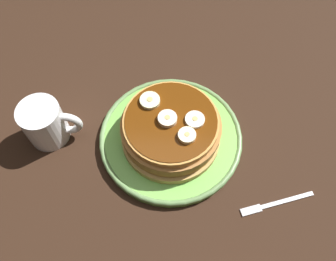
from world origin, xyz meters
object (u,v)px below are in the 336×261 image
Objects in this scene: banana_slice_0 at (164,116)px; coffee_mug at (43,123)px; fork at (270,204)px; banana_slice_3 at (147,101)px; banana_slice_2 at (184,136)px; banana_slice_1 at (192,118)px; pancake_stack at (169,129)px; plate at (168,137)px.

coffee_mug is (-21.42, 0.28, -3.22)cm from banana_slice_0.
coffee_mug is 41.49cm from fork.
fork is (20.94, -15.67, -7.07)cm from banana_slice_3.
banana_slice_3 is at bearing 133.00° from banana_slice_2.
banana_slice_1 is at bearing 136.92° from fork.
banana_slice_3 is (-3.85, 3.76, 3.14)cm from pancake_stack.
plate is 8.05× the size of banana_slice_0.
banana_slice_3 is (-6.31, 6.76, -0.06)cm from banana_slice_2.
banana_slice_2 is at bearing -49.65° from plate.
plate is 21.04cm from fork.
fork is (13.29, -12.42, -7.00)cm from banana_slice_1.
banana_slice_1 is at bearing -0.77° from banana_slice_0.
plate is 8.24cm from banana_slice_3.
fork is at bearing -18.01° from coffee_mug.
banana_slice_0 is 1.09× the size of banana_slice_2.
banana_slice_0 is at bearing 140.92° from plate.
banana_slice_3 is (-3.08, 3.18, -0.10)cm from banana_slice_0.
banana_slice_1 is (3.81, 0.51, 3.08)cm from pancake_stack.
fork is (39.28, -12.77, -3.94)cm from coffee_mug.
coffee_mug reaches higher than banana_slice_3.
banana_slice_2 reaches higher than banana_slice_1.
pancake_stack is 5.66× the size of banana_slice_0.
fork is at bearing -34.80° from plate.
banana_slice_2 is (-1.35, -3.52, 0.12)cm from banana_slice_1.
banana_slice_3 is at bearing 135.66° from pancake_stack.
banana_slice_1 is 3.77cm from banana_slice_2.
plate is 7.63cm from banana_slice_2.
banana_slice_2 is 0.84× the size of banana_slice_3.
banana_slice_2 reaches higher than plate.
plate is 2.04× the size of fork.
banana_slice_3 reaches higher than banana_slice_1.
banana_slice_0 is 4.58cm from banana_slice_1.
coffee_mug reaches higher than banana_slice_0.
banana_slice_0 reaches higher than plate.
banana_slice_2 is at bearing 148.68° from fork.
banana_slice_2 is (2.46, -3.00, 3.20)cm from pancake_stack.
banana_slice_0 is 0.25× the size of fork.
coffee_mug is at bearing 179.24° from banana_slice_1.
plate is 7.49cm from banana_slice_1.
fork is (17.10, -11.91, -3.93)cm from pancake_stack.
banana_slice_1 is at bearing 7.67° from pancake_stack.
banana_slice_0 is at bearing 132.03° from banana_slice_2.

